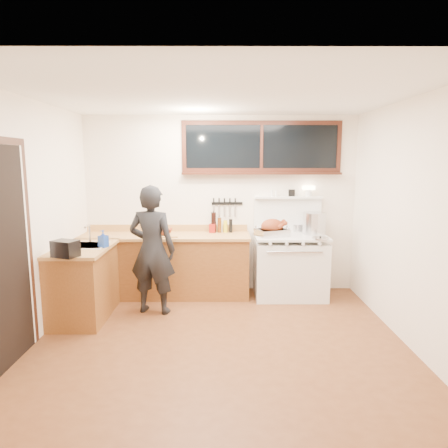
{
  "coord_description": "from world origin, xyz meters",
  "views": [
    {
      "loc": [
        0.03,
        -4.18,
        1.95
      ],
      "look_at": [
        0.05,
        0.85,
        1.15
      ],
      "focal_mm": 32.0,
      "sensor_mm": 36.0,
      "label": 1
    }
  ],
  "objects_px": {
    "vintage_stove": "(290,265)",
    "roast_turkey": "(272,229)",
    "man": "(152,250)",
    "cutting_board": "(164,233)"
  },
  "relations": [
    {
      "from": "vintage_stove",
      "to": "man",
      "type": "xyz_separation_m",
      "value": [
        -1.87,
        -0.62,
        0.36
      ]
    },
    {
      "from": "vintage_stove",
      "to": "roast_turkey",
      "type": "bearing_deg",
      "value": -165.24
    },
    {
      "from": "roast_turkey",
      "to": "vintage_stove",
      "type": "bearing_deg",
      "value": 14.76
    },
    {
      "from": "man",
      "to": "cutting_board",
      "type": "distance_m",
      "value": 0.54
    },
    {
      "from": "man",
      "to": "cutting_board",
      "type": "bearing_deg",
      "value": 80.74
    },
    {
      "from": "cutting_board",
      "to": "roast_turkey",
      "type": "bearing_deg",
      "value": 1.38
    },
    {
      "from": "roast_turkey",
      "to": "cutting_board",
      "type": "bearing_deg",
      "value": -178.62
    },
    {
      "from": "man",
      "to": "roast_turkey",
      "type": "height_order",
      "value": "man"
    },
    {
      "from": "vintage_stove",
      "to": "cutting_board",
      "type": "height_order",
      "value": "vintage_stove"
    },
    {
      "from": "vintage_stove",
      "to": "man",
      "type": "height_order",
      "value": "man"
    }
  ]
}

